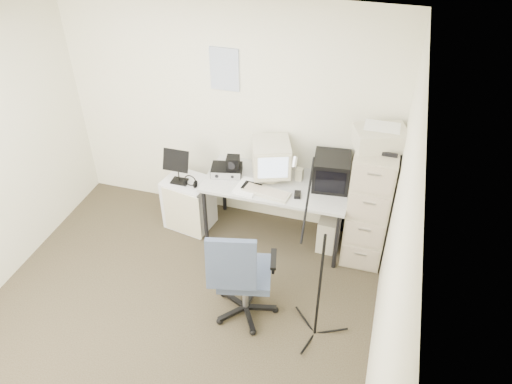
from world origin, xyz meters
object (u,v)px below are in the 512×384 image
(side_cart, at_px, (189,203))
(desk, at_px, (276,210))
(filing_cabinet, at_px, (369,203))
(office_chair, at_px, (245,272))

(side_cart, bearing_deg, desk, 13.88)
(filing_cabinet, bearing_deg, office_chair, -129.94)
(side_cart, bearing_deg, office_chair, -36.65)
(filing_cabinet, bearing_deg, side_cart, -177.18)
(desk, distance_m, office_chair, 1.12)
(desk, height_order, office_chair, office_chair)
(office_chair, distance_m, side_cart, 1.45)
(filing_cabinet, height_order, desk, filing_cabinet)
(filing_cabinet, distance_m, desk, 0.99)
(filing_cabinet, bearing_deg, desk, -178.19)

